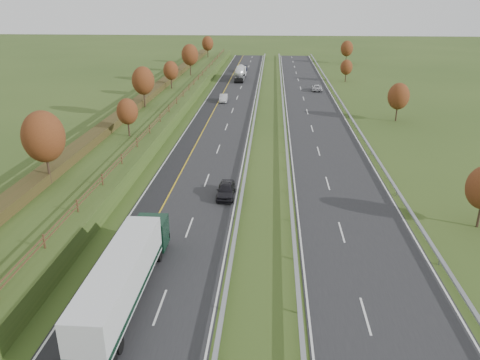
% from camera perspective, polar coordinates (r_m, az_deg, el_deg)
% --- Properties ---
extents(ground, '(400.00, 400.00, 0.00)m').
position_cam_1_polar(ground, '(73.19, 3.32, 5.54)').
color(ground, '#314819').
rests_on(ground, ground).
extents(near_carriageway, '(10.50, 200.00, 0.04)m').
position_cam_1_polar(near_carriageway, '(78.47, -2.51, 6.67)').
color(near_carriageway, black).
rests_on(near_carriageway, ground).
extents(far_carriageway, '(10.50, 200.00, 0.04)m').
position_cam_1_polar(far_carriageway, '(78.40, 9.64, 6.37)').
color(far_carriageway, black).
rests_on(far_carriageway, ground).
extents(hard_shoulder, '(3.00, 200.00, 0.04)m').
position_cam_1_polar(hard_shoulder, '(78.97, -5.24, 6.70)').
color(hard_shoulder, black).
rests_on(hard_shoulder, ground).
extents(lane_markings, '(26.75, 200.00, 0.01)m').
position_cam_1_polar(lane_markings, '(77.91, 2.19, 6.59)').
color(lane_markings, silver).
rests_on(lane_markings, near_carriageway).
extents(embankment_left, '(12.00, 200.00, 2.00)m').
position_cam_1_polar(embankment_left, '(80.70, -11.82, 7.37)').
color(embankment_left, '#314819').
rests_on(embankment_left, ground).
extents(hedge_left, '(2.20, 180.00, 1.10)m').
position_cam_1_polar(hedge_left, '(80.91, -13.28, 8.42)').
color(hedge_left, '#343315').
rests_on(hedge_left, embankment_left).
extents(fence_left, '(0.12, 189.06, 1.20)m').
position_cam_1_polar(fence_left, '(78.83, -8.80, 8.53)').
color(fence_left, '#422B19').
rests_on(fence_left, embankment_left).
extents(median_barrier_near, '(0.32, 200.00, 0.71)m').
position_cam_1_polar(median_barrier_near, '(77.90, 1.68, 7.02)').
color(median_barrier_near, gray).
rests_on(median_barrier_near, ground).
extents(median_barrier_far, '(0.32, 200.00, 0.71)m').
position_cam_1_polar(median_barrier_far, '(77.88, 5.46, 6.93)').
color(median_barrier_far, gray).
rests_on(median_barrier_far, ground).
extents(outer_barrier_far, '(0.32, 200.00, 0.71)m').
position_cam_1_polar(outer_barrier_far, '(79.04, 13.87, 6.62)').
color(outer_barrier_far, gray).
rests_on(outer_barrier_far, ground).
extents(trees_left, '(6.64, 164.30, 7.66)m').
position_cam_1_polar(trees_left, '(76.32, -12.52, 10.65)').
color(trees_left, '#2D2116').
rests_on(trees_left, embankment_left).
extents(trees_far, '(8.45, 118.60, 7.12)m').
position_cam_1_polar(trees_far, '(107.89, 15.58, 12.29)').
color(trees_far, '#2D2116').
rests_on(trees_far, ground).
extents(box_lorry, '(2.58, 16.28, 4.06)m').
position_cam_1_polar(box_lorry, '(33.50, -13.82, -11.11)').
color(box_lorry, black).
rests_on(box_lorry, near_carriageway).
extents(road_tanker, '(2.40, 11.22, 3.46)m').
position_cam_1_polar(road_tanker, '(123.05, 0.01, 12.97)').
color(road_tanker, silver).
rests_on(road_tanker, near_carriageway).
extents(car_dark_near, '(1.86, 4.60, 1.57)m').
position_cam_1_polar(car_dark_near, '(49.82, -1.73, -1.22)').
color(car_dark_near, black).
rests_on(car_dark_near, near_carriageway).
extents(car_silver_mid, '(1.73, 4.54, 1.48)m').
position_cam_1_polar(car_silver_mid, '(96.71, -2.02, 9.96)').
color(car_silver_mid, '#ACACB1').
rests_on(car_silver_mid, near_carriageway).
extents(car_small_far, '(2.71, 5.67, 1.59)m').
position_cam_1_polar(car_small_far, '(136.41, 0.30, 13.37)').
color(car_small_far, '#121739').
rests_on(car_small_far, near_carriageway).
extents(car_oncoming, '(2.46, 4.97, 1.36)m').
position_cam_1_polar(car_oncoming, '(109.78, 9.34, 11.05)').
color(car_oncoming, silver).
rests_on(car_oncoming, far_carriageway).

